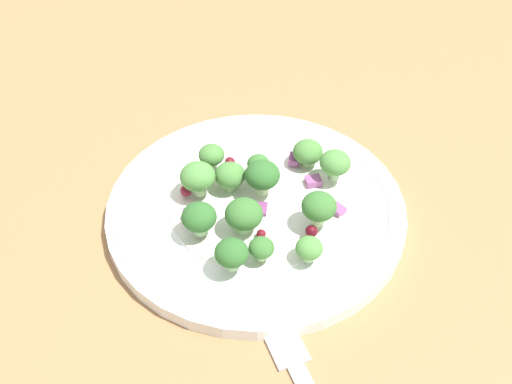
{
  "coord_description": "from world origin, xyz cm",
  "views": [
    {
      "loc": [
        23.7,
        -34.52,
        39.09
      ],
      "look_at": [
        2.76,
        -2.81,
        2.7
      ],
      "focal_mm": 45.33,
      "sensor_mm": 36.0,
      "label": 1
    }
  ],
  "objects_px": {
    "plate": "(256,208)",
    "broccoli_floret_0": "(244,215)",
    "broccoli_floret_1": "(257,166)",
    "broccoli_floret_2": "(232,253)"
  },
  "relations": [
    {
      "from": "broccoli_floret_0",
      "to": "broccoli_floret_1",
      "type": "height_order",
      "value": "broccoli_floret_0"
    },
    {
      "from": "plate",
      "to": "broccoli_floret_0",
      "type": "distance_m",
      "value": 0.04
    },
    {
      "from": "broccoli_floret_2",
      "to": "plate",
      "type": "bearing_deg",
      "value": 109.21
    },
    {
      "from": "plate",
      "to": "broccoli_floret_0",
      "type": "bearing_deg",
      "value": -73.58
    },
    {
      "from": "plate",
      "to": "broccoli_floret_0",
      "type": "height_order",
      "value": "broccoli_floret_0"
    },
    {
      "from": "broccoli_floret_1",
      "to": "broccoli_floret_2",
      "type": "distance_m",
      "value": 0.1
    },
    {
      "from": "broccoli_floret_1",
      "to": "broccoli_floret_0",
      "type": "bearing_deg",
      "value": -65.93
    },
    {
      "from": "plate",
      "to": "broccoli_floret_1",
      "type": "relative_size",
      "value": 12.71
    },
    {
      "from": "broccoli_floret_1",
      "to": "broccoli_floret_2",
      "type": "height_order",
      "value": "broccoli_floret_2"
    },
    {
      "from": "broccoli_floret_1",
      "to": "broccoli_floret_2",
      "type": "bearing_deg",
      "value": -66.98
    }
  ]
}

